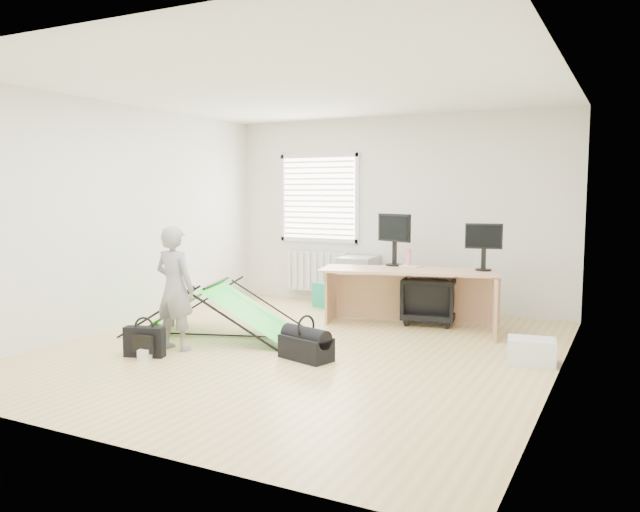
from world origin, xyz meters
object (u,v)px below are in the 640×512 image
at_px(kite, 217,310).
at_px(thermos, 409,257).
at_px(monitor_right, 484,253).
at_px(desk, 408,299).
at_px(office_chair, 430,300).
at_px(monitor_left, 395,247).
at_px(laptop_bag, 144,342).
at_px(duffel_bag, 306,348).
at_px(storage_crate, 531,351).
at_px(filing_cabinet, 359,282).
at_px(person, 175,288).

bearing_deg(kite, thermos, 27.47).
bearing_deg(kite, monitor_right, 14.92).
relative_size(desk, office_chair, 3.17).
height_order(monitor_left, office_chair, monitor_left).
height_order(desk, monitor_right, monitor_right).
relative_size(thermos, laptop_bag, 0.54).
bearing_deg(kite, monitor_left, 30.29).
distance_m(monitor_right, thermos, 0.94).
distance_m(office_chair, duffel_bag, 2.28).
relative_size(thermos, storage_crate, 0.50).
bearing_deg(monitor_left, thermos, 27.71).
height_order(desk, laptop_bag, desk).
relative_size(kite, duffel_bag, 3.75).
bearing_deg(thermos, office_chair, 13.82).
bearing_deg(filing_cabinet, office_chair, -28.61).
xyz_separation_m(person, storage_crate, (3.42, 1.12, -0.53)).
height_order(desk, office_chair, desk).
bearing_deg(monitor_left, filing_cabinet, 161.29).
bearing_deg(monitor_left, office_chair, 31.46).
distance_m(filing_cabinet, monitor_right, 2.04).
bearing_deg(laptop_bag, storage_crate, 5.36).
height_order(laptop_bag, duffel_bag, laptop_bag).
distance_m(kite, duffel_bag, 1.44).
xyz_separation_m(desk, kite, (-1.79, -1.43, -0.05)).
height_order(filing_cabinet, monitor_left, monitor_left).
xyz_separation_m(kite, laptop_bag, (-0.12, -1.05, -0.16)).
bearing_deg(person, monitor_left, -120.61).
bearing_deg(duffel_bag, monitor_left, 102.50).
xyz_separation_m(monitor_right, person, (-2.66, -2.39, -0.27)).
height_order(monitor_right, office_chair, monitor_right).
bearing_deg(thermos, filing_cabinet, 147.97).
relative_size(monitor_right, thermos, 1.96).
xyz_separation_m(thermos, office_chair, (0.26, 0.06, -0.53)).
relative_size(filing_cabinet, monitor_right, 1.71).
bearing_deg(monitor_right, storage_crate, -70.56).
relative_size(monitor_right, kite, 0.22).
bearing_deg(desk, laptop_bag, -141.72).
bearing_deg(storage_crate, filing_cabinet, 144.59).
distance_m(office_chair, storage_crate, 1.97).
height_order(monitor_right, thermos, monitor_right).
xyz_separation_m(filing_cabinet, person, (-0.79, -2.99, 0.28)).
relative_size(filing_cabinet, person, 0.57).
distance_m(storage_crate, duffel_bag, 2.18).
height_order(desk, person, person).
height_order(office_chair, duffel_bag, office_chair).
distance_m(monitor_right, duffel_bag, 2.59).
xyz_separation_m(desk, thermos, (-0.10, 0.30, 0.47)).
height_order(filing_cabinet, kite, filing_cabinet).
bearing_deg(kite, person, -111.34).
distance_m(thermos, kite, 2.47).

